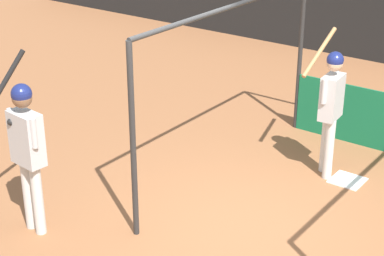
# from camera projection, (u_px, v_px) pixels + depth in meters

# --- Properties ---
(ground_plane) EXTENTS (60.00, 60.00, 0.00)m
(ground_plane) POSITION_uv_depth(u_px,v_px,m) (242.00, 232.00, 7.80)
(ground_plane) COLOR #935B38
(batting_cage) EXTENTS (3.24, 4.10, 2.44)m
(batting_cage) POSITION_uv_depth(u_px,v_px,m) (372.00, 99.00, 8.75)
(batting_cage) COLOR #282828
(batting_cage) RESTS_ON ground
(home_plate) EXTENTS (0.44, 0.44, 0.02)m
(home_plate) POSITION_uv_depth(u_px,v_px,m) (347.00, 180.00, 8.99)
(home_plate) COLOR white
(home_plate) RESTS_ON ground
(player_batter) EXTENTS (0.54, 0.87, 1.98)m
(player_batter) POSITION_uv_depth(u_px,v_px,m) (331.00, 102.00, 8.75)
(player_batter) COLOR silver
(player_batter) RESTS_ON ground
(player_waiting) EXTENTS (0.79, 0.52, 2.19)m
(player_waiting) POSITION_uv_depth(u_px,v_px,m) (26.00, 143.00, 7.39)
(player_waiting) COLOR silver
(player_waiting) RESTS_ON ground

